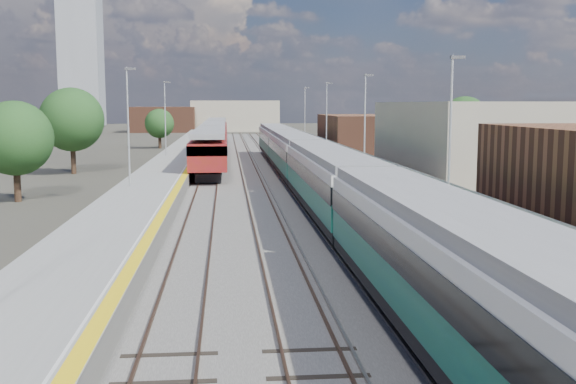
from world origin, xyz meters
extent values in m
plane|color=#47443A|center=(0.00, 50.00, 0.00)|extent=(320.00, 320.00, 0.00)
cube|color=#565451|center=(-2.25, 52.50, 0.03)|extent=(10.50, 155.00, 0.06)
cube|color=#4C3323|center=(0.78, 55.00, 0.11)|extent=(0.07, 160.00, 0.14)
cube|color=#4C3323|center=(2.22, 55.00, 0.11)|extent=(0.07, 160.00, 0.14)
cube|color=#4C3323|center=(-2.72, 55.00, 0.11)|extent=(0.07, 160.00, 0.14)
cube|color=#4C3323|center=(-1.28, 55.00, 0.11)|extent=(0.07, 160.00, 0.14)
cube|color=#4C3323|center=(-6.22, 55.00, 0.11)|extent=(0.07, 160.00, 0.14)
cube|color=#4C3323|center=(-4.78, 55.00, 0.11)|extent=(0.07, 160.00, 0.14)
cube|color=gray|center=(0.45, 55.00, 0.10)|extent=(0.08, 160.00, 0.10)
cube|color=gray|center=(-0.95, 55.00, 0.10)|extent=(0.08, 160.00, 0.10)
cube|color=slate|center=(5.25, 52.50, 0.50)|extent=(4.70, 155.00, 1.00)
cube|color=gray|center=(5.25, 52.50, 1.00)|extent=(4.70, 155.00, 0.03)
cube|color=yellow|center=(3.15, 52.50, 1.02)|extent=(0.40, 155.00, 0.01)
cube|color=gray|center=(7.45, 52.50, 1.60)|extent=(0.06, 155.00, 1.20)
cylinder|color=#9EA0A3|center=(6.60, 22.00, 4.77)|extent=(0.12, 0.12, 7.50)
cube|color=#4C4C4F|center=(6.85, 22.00, 8.42)|extent=(0.70, 0.18, 0.14)
cylinder|color=#9EA0A3|center=(6.60, 42.00, 4.77)|extent=(0.12, 0.12, 7.50)
cube|color=#4C4C4F|center=(6.85, 42.00, 8.42)|extent=(0.70, 0.18, 0.14)
cylinder|color=#9EA0A3|center=(6.60, 62.00, 4.77)|extent=(0.12, 0.12, 7.50)
cube|color=#4C4C4F|center=(6.85, 62.00, 8.42)|extent=(0.70, 0.18, 0.14)
cylinder|color=#9EA0A3|center=(6.60, 82.00, 4.77)|extent=(0.12, 0.12, 7.50)
cube|color=#4C4C4F|center=(6.85, 82.00, 8.42)|extent=(0.70, 0.18, 0.14)
cube|color=slate|center=(-9.05, 52.50, 0.50)|extent=(4.30, 155.00, 1.00)
cube|color=gray|center=(-9.05, 52.50, 1.00)|extent=(4.30, 155.00, 0.03)
cube|color=yellow|center=(-7.15, 52.50, 1.02)|extent=(0.45, 155.00, 0.01)
cube|color=silver|center=(-7.50, 52.50, 1.03)|extent=(0.08, 155.00, 0.01)
cylinder|color=#9EA0A3|center=(-10.20, 34.00, 4.77)|extent=(0.12, 0.12, 7.50)
cube|color=#4C4C4F|center=(-9.95, 34.00, 8.42)|extent=(0.70, 0.18, 0.14)
cylinder|color=#9EA0A3|center=(-10.20, 60.00, 4.77)|extent=(0.12, 0.12, 7.50)
cube|color=#4C4C4F|center=(-9.95, 60.00, 8.42)|extent=(0.70, 0.18, 0.14)
cube|color=#A59A84|center=(16.00, 45.00, 3.20)|extent=(11.00, 22.00, 6.40)
cube|color=brown|center=(13.00, 78.00, 2.40)|extent=(8.00, 18.00, 4.80)
cube|color=#A59A84|center=(-2.00, 150.00, 3.50)|extent=(20.00, 14.00, 7.00)
cube|color=brown|center=(-18.00, 145.00, 2.80)|extent=(14.00, 12.00, 5.60)
cube|color=gray|center=(-45.00, 190.00, 20.00)|extent=(11.00, 11.00, 40.00)
cube|color=black|center=(1.50, 6.76, 0.87)|extent=(2.70, 19.37, 0.46)
cube|color=#13655C|center=(1.50, 6.76, 1.67)|extent=(2.80, 19.37, 1.13)
cube|color=black|center=(1.50, 6.76, 2.56)|extent=(2.86, 19.37, 0.77)
cube|color=silver|center=(1.50, 6.76, 3.18)|extent=(2.80, 19.37, 0.48)
cube|color=gray|center=(1.50, 6.76, 3.60)|extent=(2.48, 19.37, 0.40)
cube|color=black|center=(1.50, 26.63, 0.87)|extent=(2.70, 19.37, 0.46)
cube|color=#13655C|center=(1.50, 26.63, 1.67)|extent=(2.80, 19.37, 1.13)
cube|color=black|center=(1.50, 26.63, 2.56)|extent=(2.86, 19.37, 0.77)
cube|color=silver|center=(1.50, 26.63, 3.18)|extent=(2.80, 19.37, 0.48)
cube|color=gray|center=(1.50, 26.63, 3.60)|extent=(2.48, 19.37, 0.40)
cube|color=black|center=(1.50, 46.51, 0.87)|extent=(2.70, 19.37, 0.46)
cube|color=#13655C|center=(1.50, 46.51, 1.67)|extent=(2.80, 19.37, 1.13)
cube|color=black|center=(1.50, 46.51, 2.56)|extent=(2.86, 19.37, 0.77)
cube|color=silver|center=(1.50, 46.51, 3.18)|extent=(2.80, 19.37, 0.48)
cube|color=gray|center=(1.50, 46.51, 3.60)|extent=(2.48, 19.37, 0.40)
cube|color=black|center=(1.50, 66.38, 0.87)|extent=(2.70, 19.37, 0.46)
cube|color=#13655C|center=(1.50, 66.38, 1.67)|extent=(2.80, 19.37, 1.13)
cube|color=black|center=(1.50, 66.38, 2.56)|extent=(2.86, 19.37, 0.77)
cube|color=silver|center=(1.50, 66.38, 3.18)|extent=(2.80, 19.37, 0.48)
cube|color=gray|center=(1.50, 66.38, 3.60)|extent=(2.48, 19.37, 0.40)
cube|color=black|center=(-5.50, 51.39, 0.50)|extent=(2.04, 17.31, 0.71)
cube|color=maroon|center=(-5.50, 51.39, 2.20)|extent=(3.00, 20.36, 2.14)
cube|color=black|center=(-5.50, 51.39, 2.73)|extent=(3.06, 20.36, 0.75)
cube|color=gray|center=(-5.50, 51.39, 3.80)|extent=(2.68, 20.36, 0.43)
cube|color=black|center=(-5.50, 72.25, 0.50)|extent=(2.04, 17.31, 0.71)
cube|color=maroon|center=(-5.50, 72.25, 2.20)|extent=(3.00, 20.36, 2.14)
cube|color=black|center=(-5.50, 72.25, 2.73)|extent=(3.06, 20.36, 0.75)
cube|color=gray|center=(-5.50, 72.25, 3.80)|extent=(2.68, 20.36, 0.43)
cube|color=black|center=(-5.50, 93.11, 0.50)|extent=(2.04, 17.31, 0.71)
cube|color=maroon|center=(-5.50, 93.11, 2.20)|extent=(3.00, 20.36, 2.14)
cube|color=black|center=(-5.50, 93.11, 2.73)|extent=(3.06, 20.36, 0.75)
cube|color=gray|center=(-5.50, 93.11, 3.80)|extent=(2.68, 20.36, 0.43)
cylinder|color=#382619|center=(-17.43, 34.91, 1.13)|extent=(0.44, 0.44, 2.26)
sphere|color=#23461B|center=(-17.43, 34.91, 4.08)|extent=(4.77, 4.77, 4.77)
cylinder|color=#382619|center=(-17.76, 52.42, 1.35)|extent=(0.44, 0.44, 2.69)
sphere|color=#23461B|center=(-17.76, 52.42, 4.86)|extent=(5.68, 5.68, 5.68)
cylinder|color=#382619|center=(-13.43, 87.08, 0.97)|extent=(0.44, 0.44, 1.95)
sphere|color=#23461B|center=(-13.43, 87.08, 3.51)|extent=(4.11, 4.11, 4.11)
cylinder|color=#382619|center=(21.67, 61.90, 1.24)|extent=(0.44, 0.44, 2.47)
sphere|color=#23461B|center=(21.67, 61.90, 4.47)|extent=(5.22, 5.22, 5.22)
camera|label=1|loc=(-4.03, -9.31, 6.24)|focal=42.00mm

